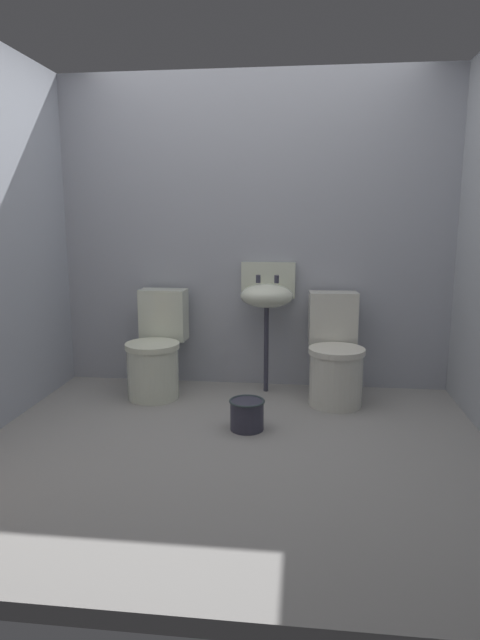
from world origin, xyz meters
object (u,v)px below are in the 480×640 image
at_px(toilet_right, 335,358).
at_px(toilet_left, 156,353).
at_px(sink, 267,295).
at_px(bucket, 247,414).

bearing_deg(toilet_right, toilet_left, -3.49).
height_order(sink, bucket, sink).
xyz_separation_m(toilet_left, sink, (0.82, 0.19, 0.43)).
bearing_deg(sink, bucket, -94.73).
height_order(toilet_left, bucket, toilet_left).
bearing_deg(toilet_right, bucket, 43.39).
distance_m(toilet_left, sink, 0.95).
xyz_separation_m(toilet_left, toilet_right, (1.34, 0.00, 0.00)).
distance_m(sink, bucket, 1.04).
bearing_deg(toilet_left, toilet_right, -177.34).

